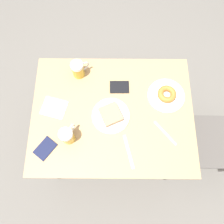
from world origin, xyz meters
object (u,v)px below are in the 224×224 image
at_px(beer_mug_left, 78,69).
at_px(knife, 128,152).
at_px(plate_with_cake, 110,115).
at_px(napkin_folded, 54,108).
at_px(fork, 165,133).
at_px(passport_near_edge, 119,87).
at_px(plate_with_donut, 166,95).
at_px(beer_mug_center, 67,136).
at_px(passport_far_edge, 45,148).

bearing_deg(beer_mug_left, knife, 31.70).
relative_size(plate_with_cake, knife, 1.16).
distance_m(napkin_folded, fork, 0.71).
bearing_deg(napkin_folded, passport_near_edge, 109.47).
distance_m(plate_with_donut, beer_mug_center, 0.67).
bearing_deg(beer_mug_center, plate_with_cake, 119.72).
height_order(plate_with_cake, plate_with_donut, plate_with_cake).
height_order(beer_mug_left, fork, beer_mug_left).
xyz_separation_m(plate_with_cake, passport_near_edge, (-0.20, 0.06, -0.01)).
bearing_deg(plate_with_donut, napkin_folded, -83.03).
height_order(plate_with_cake, beer_mug_center, beer_mug_center).
bearing_deg(plate_with_donut, beer_mug_left, -105.41).
height_order(plate_with_cake, napkin_folded, plate_with_cake).
relative_size(plate_with_donut, beer_mug_center, 1.93).
distance_m(napkin_folded, knife, 0.54).
bearing_deg(plate_with_cake, plate_with_donut, 111.35).
bearing_deg(napkin_folded, plate_with_donut, 96.97).
height_order(plate_with_donut, napkin_folded, plate_with_donut).
distance_m(beer_mug_center, passport_far_edge, 0.16).
bearing_deg(knife, passport_near_edge, -172.79).
relative_size(napkin_folded, fork, 1.16).
bearing_deg(plate_with_cake, beer_mug_center, -60.28).
bearing_deg(plate_with_cake, fork, 72.02).
distance_m(fork, passport_far_edge, 0.73).
height_order(beer_mug_center, napkin_folded, beer_mug_center).
xyz_separation_m(beer_mug_center, napkin_folded, (-0.19, -0.11, -0.06)).
bearing_deg(plate_with_cake, passport_near_edge, 164.53).
bearing_deg(beer_mug_center, beer_mug_left, 175.11).
relative_size(beer_mug_left, beer_mug_center, 1.00).
bearing_deg(passport_far_edge, fork, 97.87).
distance_m(beer_mug_left, knife, 0.61).
distance_m(beer_mug_left, beer_mug_center, 0.44).
xyz_separation_m(beer_mug_left, passport_near_edge, (0.10, 0.27, -0.06)).
relative_size(fork, knife, 0.75).
relative_size(beer_mug_left, passport_far_edge, 0.80).
relative_size(beer_mug_left, knife, 0.61).
distance_m(plate_with_cake, beer_mug_left, 0.37).
height_order(plate_with_donut, beer_mug_center, beer_mug_center).
height_order(knife, passport_near_edge, passport_near_edge).
bearing_deg(fork, napkin_folded, -102.98).
bearing_deg(passport_far_edge, beer_mug_left, 160.67).
relative_size(plate_with_donut, napkin_folded, 1.34).
xyz_separation_m(beer_mug_left, beer_mug_center, (0.44, -0.04, 0.00)).
relative_size(plate_with_cake, beer_mug_left, 1.92).
bearing_deg(fork, beer_mug_center, -86.62).
relative_size(plate_with_cake, fork, 1.55).
distance_m(plate_with_cake, knife, 0.25).
bearing_deg(knife, plate_with_cake, -154.09).
xyz_separation_m(beer_mug_left, fork, (0.40, 0.55, -0.06)).
bearing_deg(knife, plate_with_donut, 145.56).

